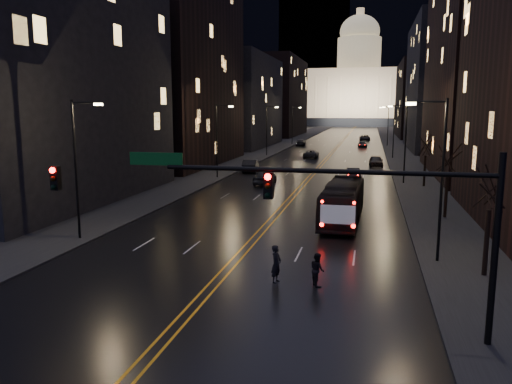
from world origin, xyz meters
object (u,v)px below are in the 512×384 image
Objects in this scene: traffic_signal at (333,201)px; pedestrian_b at (317,269)px; oncoming_car_b at (251,166)px; receding_car_a at (354,174)px; pedestrian_a at (276,264)px; bus at (343,202)px; oncoming_car_a at (265,177)px.

traffic_signal is 6.67m from pedestrian_b.
receding_car_a is at bearing 156.48° from oncoming_car_b.
pedestrian_a reaches higher than receding_car_a.
bus is at bearing -28.90° from pedestrian_b.
traffic_signal is 10.59× the size of pedestrian_b.
pedestrian_a is 2.02m from pedestrian_b.
receding_car_a is 38.14m from pedestrian_b.
pedestrian_a reaches higher than oncoming_car_b.
traffic_signal reaches higher than pedestrian_a.
oncoming_car_a is 32.66m from pedestrian_b.
bus reaches higher than receding_car_a.
pedestrian_a is (-2.42, -14.27, -0.58)m from bus.
oncoming_car_b is 44.17m from pedestrian_b.
oncoming_car_b is 43.60m from pedestrian_a.
traffic_signal is 19.62m from bus.
oncoming_car_b is at bearing 156.27° from receding_car_a.
bus reaches higher than oncoming_car_a.
pedestrian_b is at bearing 100.09° from oncoming_car_b.
receding_car_a is 2.48× the size of pedestrian_b.
pedestrian_a is 1.15× the size of pedestrian_b.
receding_car_a is (13.84, -3.96, -0.19)m from oncoming_car_b.
bus is 23.88m from receding_car_a.
bus reaches higher than pedestrian_a.
bus is 31.06m from oncoming_car_b.
oncoming_car_a is 11.55m from oncoming_car_b.
bus reaches higher than pedestrian_b.
oncoming_car_b reaches higher than receding_car_a.
traffic_signal is 37.99m from oncoming_car_a.
traffic_signal reaches higher than oncoming_car_a.
traffic_signal is 4.26× the size of receding_car_a.
bus is at bearing 91.77° from traffic_signal.
traffic_signal is at bearing 99.44° from oncoming_car_b.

